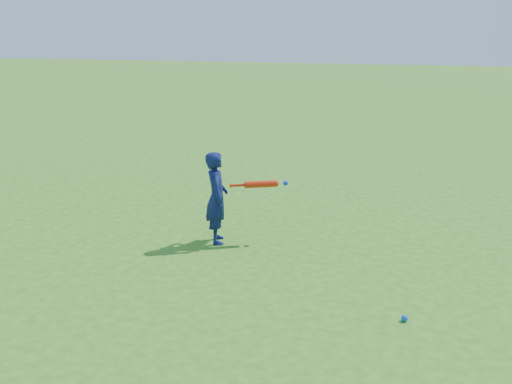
# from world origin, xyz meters

# --- Properties ---
(ground) EXTENTS (80.00, 80.00, 0.00)m
(ground) POSITION_xyz_m (0.00, 0.00, 0.00)
(ground) COLOR #31731B
(ground) RESTS_ON ground
(child) EXTENTS (0.43, 0.50, 1.17)m
(child) POSITION_xyz_m (-0.32, 0.57, 0.59)
(child) COLOR #10184D
(child) RESTS_ON ground
(ground_ball_blue) EXTENTS (0.06, 0.06, 0.06)m
(ground_ball_blue) POSITION_xyz_m (2.07, -0.88, 0.03)
(ground_ball_blue) COLOR blue
(ground_ball_blue) RESTS_ON ground
(bat_swing) EXTENTS (0.68, 0.38, 0.08)m
(bat_swing) POSITION_xyz_m (0.22, 0.79, 0.75)
(bat_swing) COLOR red
(bat_swing) RESTS_ON ground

